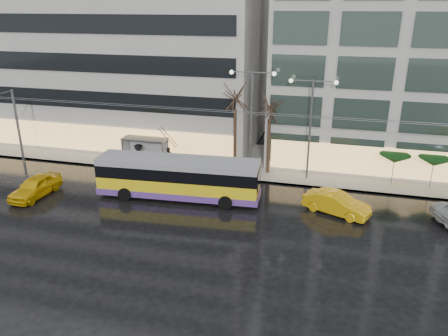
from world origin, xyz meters
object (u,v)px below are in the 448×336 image
(bus_shelter, at_px, (142,145))
(street_lamp_near, at_px, (252,109))
(trolleybus, at_px, (178,179))
(taxi_a, at_px, (35,187))

(bus_shelter, bearing_deg, street_lamp_near, 0.63)
(trolleybus, height_order, street_lamp_near, street_lamp_near)
(street_lamp_near, height_order, taxi_a, street_lamp_near)
(trolleybus, relative_size, taxi_a, 2.68)
(street_lamp_near, xyz_separation_m, taxi_a, (-15.57, -9.04, -5.17))
(bus_shelter, xyz_separation_m, street_lamp_near, (10.38, 0.11, 4.03))
(street_lamp_near, distance_m, taxi_a, 18.74)
(bus_shelter, relative_size, street_lamp_near, 0.47)
(bus_shelter, bearing_deg, trolleybus, -46.90)
(taxi_a, bearing_deg, trolleybus, 16.68)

